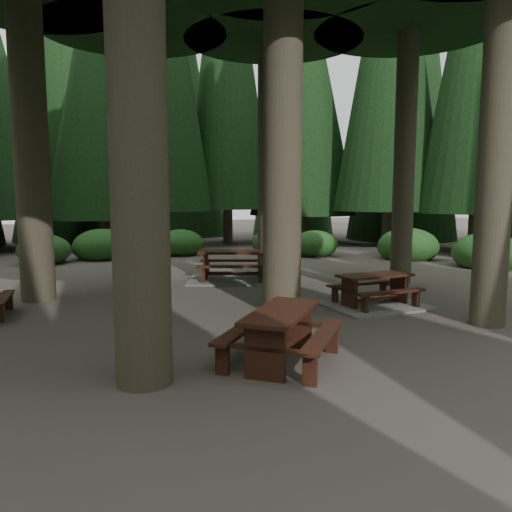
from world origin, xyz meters
name	(u,v)px	position (x,y,z in m)	size (l,w,h in m)	color
ground	(252,315)	(0.00, 0.00, 0.00)	(80.00, 80.00, 0.00)	#524B42
picnic_table_a	(374,296)	(2.93, -0.28, 0.25)	(2.26, 1.88, 0.75)	gray
picnic_table_c	(233,270)	(1.16, 4.34, 0.32)	(3.24, 2.99, 0.89)	gray
picnic_table_e	(281,328)	(-0.74, -2.98, 0.55)	(2.41, 2.44, 0.82)	#381811
shrub_ring	(268,288)	(0.70, 0.75, 0.40)	(23.86, 24.64, 1.49)	#21541C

